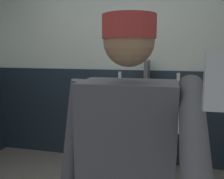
% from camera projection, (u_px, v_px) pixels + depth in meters
% --- Properties ---
extents(wall_back, '(4.41, 0.12, 2.69)m').
position_uv_depth(wall_back, '(124.00, 63.00, 3.20)').
color(wall_back, silver).
rests_on(wall_back, ground_plane).
extents(wainscot_band_back, '(3.81, 0.03, 1.26)m').
position_uv_depth(wainscot_band_back, '(123.00, 116.00, 3.24)').
color(wainscot_band_back, '#19232D').
rests_on(wainscot_band_back, ground_plane).
extents(urinal_left, '(0.40, 0.34, 1.24)m').
position_uv_depth(urinal_left, '(118.00, 108.00, 3.09)').
color(urinal_left, white).
rests_on(urinal_left, ground_plane).
extents(urinal_middle, '(0.40, 0.34, 1.24)m').
position_uv_depth(urinal_middle, '(177.00, 111.00, 2.92)').
color(urinal_middle, white).
rests_on(urinal_middle, ground_plane).
extents(privacy_divider_panel, '(0.04, 0.40, 0.90)m').
position_uv_depth(privacy_divider_panel, '(146.00, 97.00, 2.91)').
color(privacy_divider_panel, '#4C4C51').
extents(person, '(0.62, 0.60, 1.66)m').
position_uv_depth(person, '(127.00, 177.00, 1.04)').
color(person, '#2D3342').
rests_on(person, ground_plane).
extents(cell_phone, '(0.06, 0.02, 0.11)m').
position_uv_depth(cell_phone, '(222.00, 81.00, 0.42)').
color(cell_phone, '#A5A8B2').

